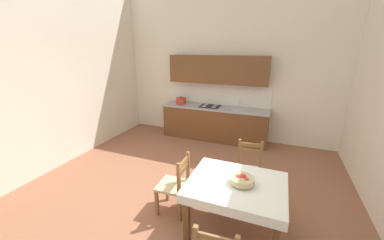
{
  "coord_description": "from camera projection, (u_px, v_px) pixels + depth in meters",
  "views": [
    {
      "loc": [
        1.36,
        -2.84,
        2.4
      ],
      "look_at": [
        -0.07,
        0.77,
        1.14
      ],
      "focal_mm": 21.08,
      "sensor_mm": 36.0,
      "label": 1
    }
  ],
  "objects": [
    {
      "name": "kitchen_cabinetry",
      "position": [
        215.0,
        108.0,
        5.97
      ],
      "size": [
        2.79,
        0.63,
        2.2
      ],
      "color": "brown",
      "rests_on": "ground_plane"
    },
    {
      "name": "dining_chair_kitchen_side",
      "position": [
        249.0,
        170.0,
        3.75
      ],
      "size": [
        0.48,
        0.48,
        0.93
      ],
      "color": "#D1BC89",
      "rests_on": "ground_plane"
    },
    {
      "name": "fruit_bowl",
      "position": [
        242.0,
        180.0,
        2.82
      ],
      "size": [
        0.3,
        0.3,
        0.12
      ],
      "color": "tan",
      "rests_on": "dining_table"
    },
    {
      "name": "wall_left",
      "position": [
        33.0,
        65.0,
        4.09
      ],
      "size": [
        0.12,
        6.65,
        4.18
      ],
      "primitive_type": "cube",
      "color": "silver",
      "rests_on": "ground_plane"
    },
    {
      "name": "dining_chair_tv_side",
      "position": [
        175.0,
        185.0,
        3.35
      ],
      "size": [
        0.44,
        0.44,
        0.93
      ],
      "color": "#D1BC89",
      "rests_on": "ground_plane"
    },
    {
      "name": "wall_back",
      "position": [
        227.0,
        60.0,
        5.81
      ],
      "size": [
        6.21,
        0.12,
        4.18
      ],
      "primitive_type": "cube",
      "color": "silver",
      "rests_on": "ground_plane"
    },
    {
      "name": "dining_table",
      "position": [
        236.0,
        191.0,
        2.91
      ],
      "size": [
        1.23,
        1.01,
        0.75
      ],
      "color": "brown",
      "rests_on": "ground_plane"
    },
    {
      "name": "ground_plane",
      "position": [
        179.0,
        202.0,
        3.75
      ],
      "size": [
        6.21,
        6.65,
        0.1
      ],
      "primitive_type": "cube",
      "color": "#935B42"
    }
  ]
}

